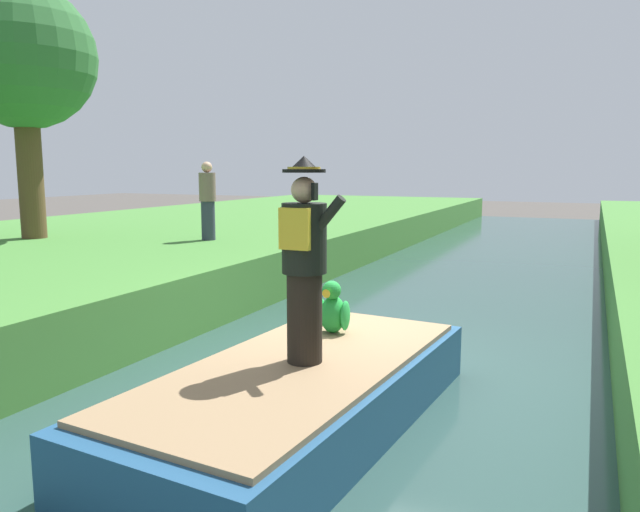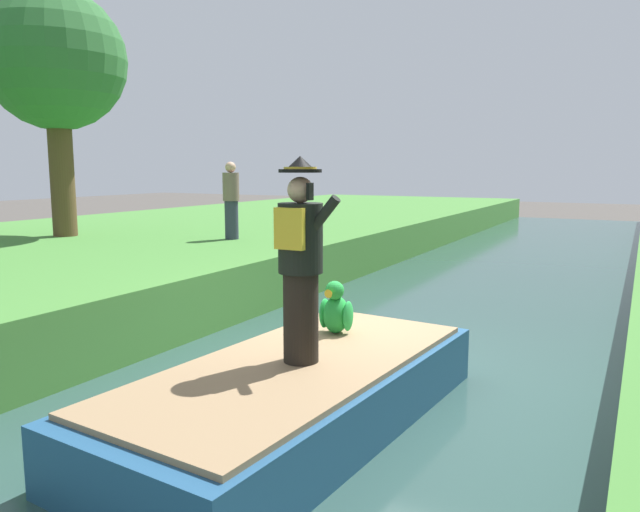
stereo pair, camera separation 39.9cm
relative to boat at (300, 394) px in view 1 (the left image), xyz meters
The scene contains 7 objects.
ground_plane 1.81m from the boat, 90.00° to the left, with size 80.00×80.00×0.00m, color #4C4742.
canal_water 1.80m from the boat, 90.00° to the left, with size 5.29×48.00×0.10m, color #2D4C47.
boat is the anchor object (origin of this frame).
person_pirate 1.24m from the boat, 30.41° to the left, with size 0.61×0.42×1.85m.
parrot_plush 1.17m from the boat, 96.43° to the left, with size 0.36×0.35×0.57m.
tree_tall 10.44m from the boat, 152.44° to the left, with size 2.94×2.94×5.20m.
person_bystander 7.58m from the boat, 130.84° to the left, with size 0.34×0.34×1.60m.
Camera 1 is at (2.35, -6.53, 2.46)m, focal length 34.04 mm.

